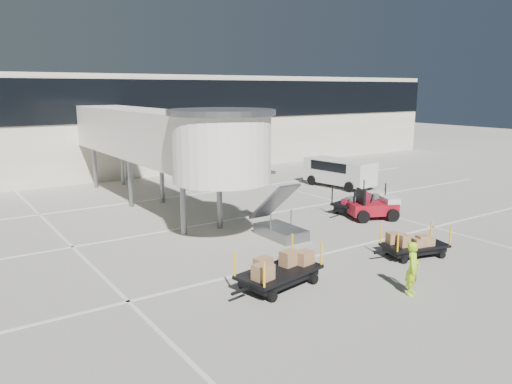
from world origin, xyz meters
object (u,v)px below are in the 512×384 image
suitcase_cart (360,203)px  ground_worker (413,268)px  box_cart_far (276,273)px  box_cart_near (413,245)px  minivan (338,170)px  baggage_tug (374,208)px

suitcase_cart → ground_worker: 11.54m
box_cart_far → ground_worker: 4.67m
box_cart_near → minivan: bearing=72.9°
suitcase_cart → minivan: size_ratio=0.76×
baggage_tug → minivan: bearing=82.2°
minivan → ground_worker: bearing=-133.8°
suitcase_cart → box_cart_near: (-3.72, -6.69, -0.04)m
baggage_tug → ground_worker: (-6.53, -7.72, 0.33)m
baggage_tug → suitcase_cart: 1.55m
suitcase_cart → ground_worker: bearing=-137.2°
box_cart_near → minivan: 15.34m
baggage_tug → suitcase_cart: bearing=97.8°
box_cart_near → box_cart_far: (-6.69, 0.57, 0.04)m
box_cart_far → box_cart_near: bearing=-15.7°
box_cart_far → minivan: minivan is taller
baggage_tug → minivan: 9.18m
suitcase_cart → box_cart_near: size_ratio=1.22×
box_cart_far → ground_worker: size_ratio=2.10×
suitcase_cart → minivan: (4.31, 6.36, 0.62)m
minivan → box_cart_near: bearing=-129.5°
suitcase_cart → ground_worker: (-6.94, -9.21, 0.39)m
box_cart_far → ground_worker: (3.48, -3.09, 0.39)m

